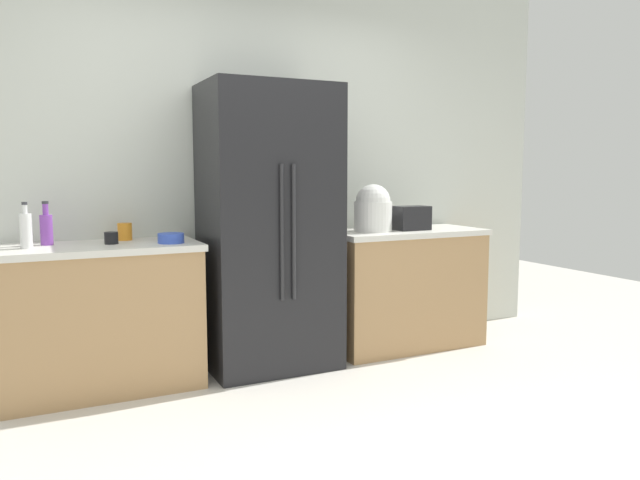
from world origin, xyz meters
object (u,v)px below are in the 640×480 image
Objects in this scene: rice_cooker at (373,209)px; cup_b at (125,232)px; bottle_a at (46,228)px; bottle_b at (26,230)px; bowl_a at (171,238)px; refrigerator at (269,228)px; cup_a at (111,238)px; toaster at (412,218)px.

cup_b is (-1.71, 0.19, -0.11)m from rice_cooker.
bottle_b is (-0.11, -0.13, 0.00)m from bottle_a.
cup_b is at bearing 173.70° from rice_cooker.
bottle_a is 0.17m from bottle_b.
bottle_b is at bearing 173.62° from bowl_a.
refrigerator is at bearing -179.58° from rice_cooker.
bottle_b is 0.47m from cup_a.
toaster is 3.13× the size of cup_a.
cup_b is (-0.90, 0.19, -0.00)m from refrigerator.
bowl_a is at bearing -17.66° from cup_a.
bottle_a is at bearing 49.07° from bottle_b.
bowl_a is at bearing -178.23° from toaster.
cup_a is at bearing 179.55° from rice_cooker.
rice_cooker is 3.15× the size of cup_b.
toaster is 2.59m from bottle_b.
refrigerator is at bearing -0.10° from bottle_b.
toaster is 0.96× the size of bottle_b.
bottle_b is at bearing -179.92° from rice_cooker.
bowl_a is (0.79, -0.09, -0.08)m from bottle_b.
rice_cooker is 1.49m from bowl_a.
rice_cooker reaches higher than bottle_a.
refrigerator reaches higher than toaster.
cup_a is at bearing 178.85° from refrigerator.
bottle_a reaches higher than cup_b.
cup_a reaches higher than bowl_a.
rice_cooker is 4.23× the size of cup_a.
refrigerator is 7.16× the size of bottle_b.
bottle_b reaches higher than cup_b.
bottle_a is 1.66× the size of bowl_a.
cup_a is at bearing -17.16° from bottle_a.
refrigerator reaches higher than rice_cooker.
refrigerator reaches higher than bottle_a.
rice_cooker reaches higher than cup_a.
bowl_a is (-0.67, -0.09, -0.03)m from refrigerator.
toaster is at bearing -1.38° from cup_a.
toaster is 1.79m from bowl_a.
toaster reaches higher than bowl_a.
bottle_a reaches higher than bowl_a.
cup_b reaches higher than bowl_a.
cup_a is (-2.13, 0.05, -0.05)m from toaster.
refrigerator is 23.34× the size of cup_a.
cup_b is 0.36m from bowl_a.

